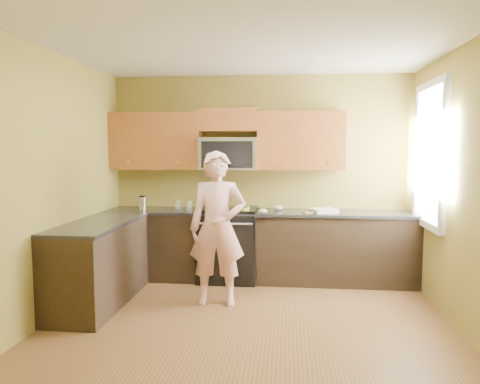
# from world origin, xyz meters

# --- Properties ---
(floor) EXTENTS (4.00, 4.00, 0.00)m
(floor) POSITION_xyz_m (0.00, 0.00, 0.00)
(floor) COLOR brown
(floor) RESTS_ON ground
(ceiling) EXTENTS (4.00, 4.00, 0.00)m
(ceiling) POSITION_xyz_m (0.00, 0.00, 2.70)
(ceiling) COLOR white
(ceiling) RESTS_ON ground
(wall_back) EXTENTS (4.00, 0.00, 4.00)m
(wall_back) POSITION_xyz_m (0.00, 2.00, 1.35)
(wall_back) COLOR olive
(wall_back) RESTS_ON ground
(wall_front) EXTENTS (4.00, 0.00, 4.00)m
(wall_front) POSITION_xyz_m (0.00, -2.00, 1.35)
(wall_front) COLOR olive
(wall_front) RESTS_ON ground
(wall_left) EXTENTS (0.00, 4.00, 4.00)m
(wall_left) POSITION_xyz_m (-2.00, 0.00, 1.35)
(wall_left) COLOR olive
(wall_left) RESTS_ON ground
(wall_right) EXTENTS (0.00, 4.00, 4.00)m
(wall_right) POSITION_xyz_m (2.00, 0.00, 1.35)
(wall_right) COLOR olive
(wall_right) RESTS_ON ground
(cabinet_back_run) EXTENTS (4.00, 0.60, 0.88)m
(cabinet_back_run) POSITION_xyz_m (0.00, 1.70, 0.44)
(cabinet_back_run) COLOR black
(cabinet_back_run) RESTS_ON floor
(cabinet_left_run) EXTENTS (0.60, 1.60, 0.88)m
(cabinet_left_run) POSITION_xyz_m (-1.70, 0.60, 0.44)
(cabinet_left_run) COLOR black
(cabinet_left_run) RESTS_ON floor
(countertop_back) EXTENTS (4.00, 0.62, 0.04)m
(countertop_back) POSITION_xyz_m (0.00, 1.69, 0.90)
(countertop_back) COLOR black
(countertop_back) RESTS_ON cabinet_back_run
(countertop_left) EXTENTS (0.62, 1.60, 0.04)m
(countertop_left) POSITION_xyz_m (-1.69, 0.60, 0.90)
(countertop_left) COLOR black
(countertop_left) RESTS_ON cabinet_left_run
(stove) EXTENTS (0.76, 0.65, 0.95)m
(stove) POSITION_xyz_m (-0.40, 1.68, 0.47)
(stove) COLOR black
(stove) RESTS_ON floor
(microwave) EXTENTS (0.76, 0.40, 0.42)m
(microwave) POSITION_xyz_m (-0.40, 1.80, 1.45)
(microwave) COLOR silver
(microwave) RESTS_ON wall_back
(upper_cab_left) EXTENTS (1.22, 0.33, 0.75)m
(upper_cab_left) POSITION_xyz_m (-1.39, 1.83, 1.45)
(upper_cab_left) COLOR brown
(upper_cab_left) RESTS_ON wall_back
(upper_cab_right) EXTENTS (1.12, 0.33, 0.75)m
(upper_cab_right) POSITION_xyz_m (0.54, 1.83, 1.45)
(upper_cab_right) COLOR brown
(upper_cab_right) RESTS_ON wall_back
(upper_cab_over_mw) EXTENTS (0.76, 0.33, 0.30)m
(upper_cab_over_mw) POSITION_xyz_m (-0.40, 1.83, 2.10)
(upper_cab_over_mw) COLOR brown
(upper_cab_over_mw) RESTS_ON wall_back
(window) EXTENTS (0.06, 1.06, 1.66)m
(window) POSITION_xyz_m (1.98, 1.20, 1.65)
(window) COLOR white
(window) RESTS_ON wall_right
(woman) EXTENTS (0.65, 0.45, 1.70)m
(woman) POSITION_xyz_m (-0.39, 0.74, 0.85)
(woman) COLOR #ED767C
(woman) RESTS_ON floor
(frying_pan) EXTENTS (0.35, 0.49, 0.06)m
(frying_pan) POSITION_xyz_m (-0.52, 1.42, 0.95)
(frying_pan) COLOR black
(frying_pan) RESTS_ON stove
(butter_tub) EXTENTS (0.16, 0.16, 0.09)m
(butter_tub) POSITION_xyz_m (-0.17, 1.56, 0.92)
(butter_tub) COLOR #FBED42
(butter_tub) RESTS_ON countertop_back
(toast_slice) EXTENTS (0.14, 0.14, 0.01)m
(toast_slice) POSITION_xyz_m (0.63, 1.52, 0.93)
(toast_slice) COLOR #B27F47
(toast_slice) RESTS_ON countertop_back
(napkin_a) EXTENTS (0.13, 0.14, 0.06)m
(napkin_a) POSITION_xyz_m (0.07, 1.45, 0.95)
(napkin_a) COLOR silver
(napkin_a) RESTS_ON countertop_back
(napkin_b) EXTENTS (0.15, 0.16, 0.07)m
(napkin_b) POSITION_xyz_m (0.26, 1.75, 0.95)
(napkin_b) COLOR silver
(napkin_b) RESTS_ON countertop_back
(dish_towel) EXTENTS (0.37, 0.34, 0.05)m
(dish_towel) POSITION_xyz_m (0.83, 1.62, 0.95)
(dish_towel) COLOR white
(dish_towel) RESTS_ON countertop_back
(travel_mug) EXTENTS (0.10, 0.10, 0.19)m
(travel_mug) POSITION_xyz_m (-1.54, 1.67, 0.92)
(travel_mug) COLOR silver
(travel_mug) RESTS_ON countertop_back
(glass_a) EXTENTS (0.08, 0.08, 0.12)m
(glass_a) POSITION_xyz_m (-1.09, 1.77, 0.98)
(glass_a) COLOR silver
(glass_a) RESTS_ON countertop_back
(glass_c) EXTENTS (0.07, 0.07, 0.12)m
(glass_c) POSITION_xyz_m (-0.92, 1.69, 0.98)
(glass_c) COLOR silver
(glass_c) RESTS_ON countertop_back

